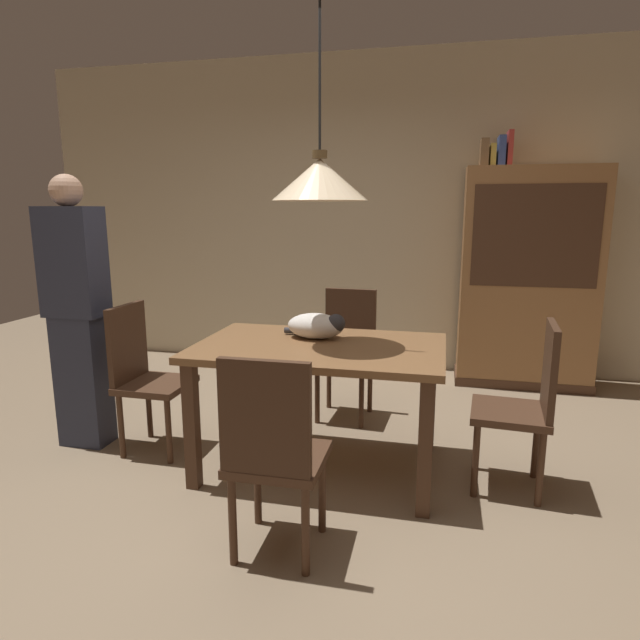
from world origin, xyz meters
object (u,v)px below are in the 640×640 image
Objects in this scene: chair_near_front at (273,449)px; hutch_bookcase at (527,283)px; book_blue_wide at (501,152)px; dining_table at (320,362)px; book_yellow_short at (493,156)px; person_standing at (77,313)px; chair_far_back at (347,347)px; chair_left_side at (144,371)px; cat_sleeping at (317,326)px; book_brown_thick at (484,153)px; pendant_lamp at (320,179)px; chair_right_side at (526,400)px; book_red_tall at (509,149)px.

chair_near_front is 3.14m from hutch_bookcase.
dining_table is at bearing -119.37° from book_blue_wide.
book_yellow_short reaches higher than person_standing.
book_blue_wide reaches higher than chair_far_back.
chair_left_side is 0.56m from person_standing.
cat_sleeping is 1.63× the size of book_brown_thick.
cat_sleeping is 0.30× the size of pendant_lamp.
dining_table is at bearing -71.34° from cat_sleeping.
chair_right_side is (1.13, -0.01, -0.14)m from dining_table.
book_red_tall is 0.16× the size of person_standing.
book_blue_wide is (1.09, 2.81, 1.46)m from chair_near_front.
hutch_bookcase is 1.12m from book_blue_wide.
chair_near_front is at bearing -116.01° from hutch_bookcase.
chair_right_side is 1.98m from hutch_bookcase.
person_standing is at bearing -144.42° from book_red_tall.
hutch_bookcase is (2.50, 1.93, 0.38)m from chair_left_side.
book_brown_thick reaches higher than dining_table.
pendant_lamp is 0.76× the size of person_standing.
dining_table is at bearing 90.03° from chair_near_front.
chair_left_side is 3.88× the size of book_blue_wide.
hutch_bookcase reaches higher than person_standing.
chair_far_back is 1.83m from person_standing.
pendant_lamp is 1.75m from person_standing.
cat_sleeping is 2.28m from hutch_bookcase.
chair_far_back is 2.02m from book_brown_thick.
person_standing is at bearing 150.87° from chair_near_front.
book_red_tall is (0.20, 0.00, 0.03)m from book_brown_thick.
chair_right_side is 3.32× the size of book_red_tall.
book_yellow_short is (1.07, 1.79, 1.11)m from cat_sleeping.
pendant_lamp reaches higher than dining_table.
book_brown_thick is at bearing 71.28° from chair_near_front.
chair_right_side is at bearing -7.22° from cat_sleeping.
chair_right_side is 2.42m from book_blue_wide.
book_blue_wide is (0.13, 0.00, 0.01)m from book_brown_thick.
chair_right_side is 3.88× the size of book_brown_thick.
book_brown_thick is at bearing 95.21° from chair_right_side.
book_yellow_short is (1.02, 1.93, 1.29)m from dining_table.
dining_table is at bearing -116.26° from book_brown_thick.
pendant_lamp is (-1.13, 0.01, 1.15)m from chair_right_side.
pendant_lamp is at bearing 179.68° from chair_right_side.
chair_right_side is 3.88× the size of book_blue_wide.
cat_sleeping is 2.44m from book_red_tall.
pendant_lamp is (-0.00, 0.88, 1.15)m from chair_near_front.
chair_right_side is at bearing -90.60° from book_red_tall.
pendant_lamp is (0.05, -0.14, 0.84)m from cat_sleeping.
chair_far_back is 3.32× the size of book_red_tall.
book_yellow_short reaches higher than dining_table.
chair_left_side is at bearing 179.83° from chair_right_side.
book_brown_thick reaches higher than chair_left_side.
book_yellow_short is 0.14m from book_red_tall.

